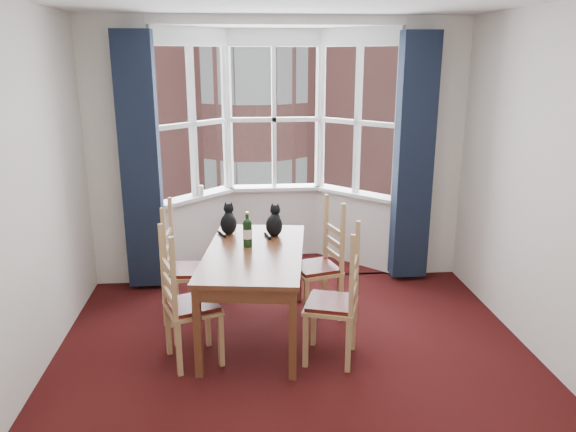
{
  "coord_description": "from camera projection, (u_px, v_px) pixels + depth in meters",
  "views": [
    {
      "loc": [
        -0.42,
        -3.66,
        2.41
      ],
      "look_at": [
        -0.01,
        1.05,
        1.05
      ],
      "focal_mm": 35.0,
      "sensor_mm": 36.0,
      "label": 1
    }
  ],
  "objects": [
    {
      "name": "floor",
      "position": [
        301.0,
        389.0,
        4.21
      ],
      "size": [
        4.5,
        4.5,
        0.0
      ],
      "primitive_type": "plane",
      "color": "black",
      "rests_on": "ground"
    },
    {
      "name": "wall_near",
      "position": [
        388.0,
        409.0,
        1.67
      ],
      "size": [
        4.0,
        0.0,
        4.0
      ],
      "primitive_type": "plane",
      "rotation": [
        -1.57,
        0.0,
        0.0
      ],
      "color": "silver",
      "rests_on": "floor"
    },
    {
      "name": "wall_back_pier_left",
      "position": [
        121.0,
        156.0,
        5.83
      ],
      "size": [
        0.7,
        0.12,
        2.8
      ],
      "primitive_type": "cube",
      "color": "silver",
      "rests_on": "floor"
    },
    {
      "name": "wall_back_pier_right",
      "position": [
        429.0,
        151.0,
        6.11
      ],
      "size": [
        0.7,
        0.12,
        2.8
      ],
      "primitive_type": "cube",
      "color": "silver",
      "rests_on": "floor"
    },
    {
      "name": "bay_window",
      "position": [
        276.0,
        146.0,
        6.45
      ],
      "size": [
        2.76,
        0.94,
        2.8
      ],
      "color": "white",
      "rests_on": "floor"
    },
    {
      "name": "curtain_left",
      "position": [
        141.0,
        163.0,
        5.69
      ],
      "size": [
        0.38,
        0.22,
        2.6
      ],
      "primitive_type": "cube",
      "color": "#172033",
      "rests_on": "floor"
    },
    {
      "name": "curtain_right",
      "position": [
        414.0,
        159.0,
        5.93
      ],
      "size": [
        0.38,
        0.22,
        2.6
      ],
      "primitive_type": "cube",
      "color": "#172033",
      "rests_on": "floor"
    },
    {
      "name": "dining_table",
      "position": [
        254.0,
        260.0,
        4.86
      ],
      "size": [
        1.03,
        1.64,
        0.79
      ],
      "color": "brown",
      "rests_on": "floor"
    },
    {
      "name": "chair_left_near",
      "position": [
        181.0,
        309.0,
        4.45
      ],
      "size": [
        0.52,
        0.53,
        0.92
      ],
      "color": "tan",
      "rests_on": "floor"
    },
    {
      "name": "chair_left_far",
      "position": [
        180.0,
        272.0,
        5.2
      ],
      "size": [
        0.43,
        0.44,
        0.92
      ],
      "color": "tan",
      "rests_on": "floor"
    },
    {
      "name": "chair_right_near",
      "position": [
        342.0,
        306.0,
        4.5
      ],
      "size": [
        0.51,
        0.52,
        0.92
      ],
      "color": "tan",
      "rests_on": "floor"
    },
    {
      "name": "chair_right_far",
      "position": [
        325.0,
        268.0,
        5.3
      ],
      "size": [
        0.5,
        0.51,
        0.92
      ],
      "color": "tan",
      "rests_on": "floor"
    },
    {
      "name": "cat_left",
      "position": [
        229.0,
        222.0,
        5.28
      ],
      "size": [
        0.16,
        0.23,
        0.3
      ],
      "color": "black",
      "rests_on": "dining_table"
    },
    {
      "name": "cat_right",
      "position": [
        274.0,
        223.0,
        5.22
      ],
      "size": [
        0.19,
        0.24,
        0.3
      ],
      "color": "black",
      "rests_on": "dining_table"
    },
    {
      "name": "wine_bottle",
      "position": [
        247.0,
        231.0,
        4.91
      ],
      "size": [
        0.08,
        0.08,
        0.32
      ],
      "color": "black",
      "rests_on": "dining_table"
    },
    {
      "name": "candle_tall",
      "position": [
        201.0,
        191.0,
        6.36
      ],
      "size": [
        0.06,
        0.06,
        0.12
      ],
      "primitive_type": "cylinder",
      "color": "white",
      "rests_on": "bay_window"
    },
    {
      "name": "street",
      "position": [
        246.0,
        188.0,
        36.73
      ],
      "size": [
        80.0,
        80.0,
        0.0
      ],
      "primitive_type": "plane",
      "color": "#333335",
      "rests_on": "ground"
    },
    {
      "name": "tenement_building",
      "position": [
        251.0,
        82.0,
        17.17
      ],
      "size": [
        18.4,
        7.8,
        15.2
      ],
      "color": "#9E5A51",
      "rests_on": "street"
    }
  ]
}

